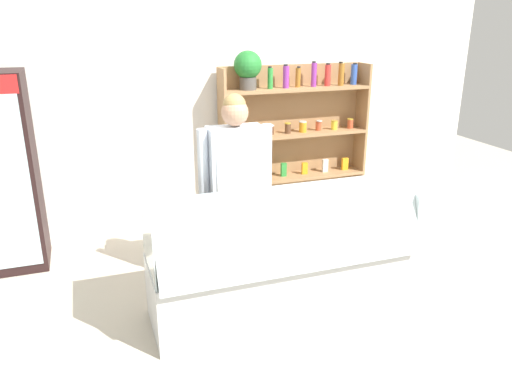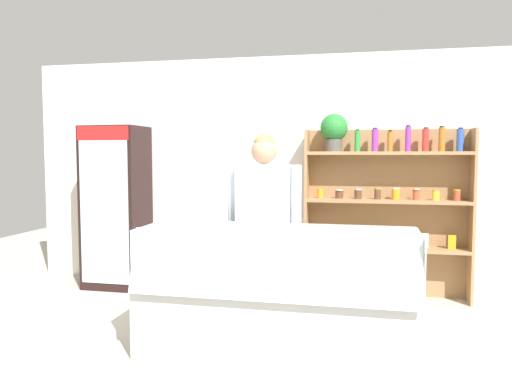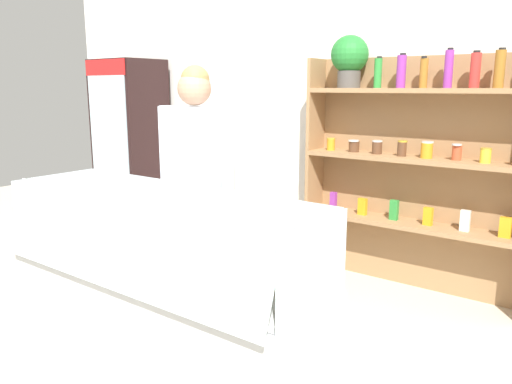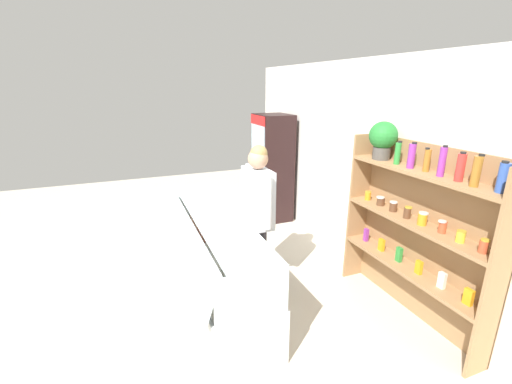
{
  "view_description": "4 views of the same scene",
  "coord_description": "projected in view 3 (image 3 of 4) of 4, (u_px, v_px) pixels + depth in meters",
  "views": [
    {
      "loc": [
        -1.39,
        -3.36,
        2.35
      ],
      "look_at": [
        -0.05,
        0.46,
        0.92
      ],
      "focal_mm": 35.0,
      "sensor_mm": 36.0,
      "label": 1
    },
    {
      "loc": [
        0.68,
        -3.7,
        1.57
      ],
      "look_at": [
        -0.24,
        0.48,
        1.25
      ],
      "focal_mm": 35.0,
      "sensor_mm": 36.0,
      "label": 2
    },
    {
      "loc": [
        2.18,
        -1.91,
        1.61
      ],
      "look_at": [
        0.36,
        0.54,
        0.96
      ],
      "focal_mm": 35.0,
      "sensor_mm": 36.0,
      "label": 3
    },
    {
      "loc": [
        3.26,
        -0.79,
        2.39
      ],
      "look_at": [
        -0.13,
        0.55,
        1.24
      ],
      "focal_mm": 24.0,
      "sensor_mm": 36.0,
      "label": 4
    }
  ],
  "objects": [
    {
      "name": "drinks_fridge",
      "position": [
        131.0,
        148.0,
        5.51
      ],
      "size": [
        0.67,
        0.58,
        1.9
      ],
      "color": "black",
      "rests_on": "ground"
    },
    {
      "name": "shop_clerk",
      "position": [
        196.0,
        169.0,
        3.46
      ],
      "size": [
        0.66,
        0.25,
        1.75
      ],
      "color": "#2D2D38",
      "rests_on": "ground"
    },
    {
      "name": "shelving_unit",
      "position": [
        406.0,
        148.0,
        3.87
      ],
      "size": [
        1.76,
        0.3,
        2.01
      ],
      "color": "#9E754C",
      "rests_on": "ground"
    },
    {
      "name": "ground_plane",
      "position": [
        157.0,
        351.0,
        3.1
      ],
      "size": [
        12.0,
        12.0,
        0.0
      ],
      "primitive_type": "plane",
      "color": "beige"
    },
    {
      "name": "back_wall",
      "position": [
        326.0,
        117.0,
        4.47
      ],
      "size": [
        6.8,
        0.1,
        2.7
      ],
      "primitive_type": "cube",
      "color": "white",
      "rests_on": "ground"
    },
    {
      "name": "deli_display_case",
      "position": [
        161.0,
        302.0,
        3.06
      ],
      "size": [
        2.14,
        0.74,
        1.01
      ],
      "color": "silver",
      "rests_on": "ground"
    }
  ]
}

